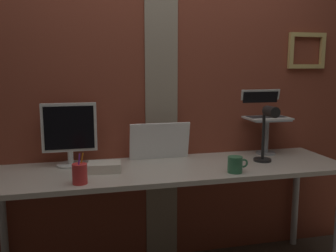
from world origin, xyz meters
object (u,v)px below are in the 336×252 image
whiteboard_panel (160,141)px  pen_cup (80,174)px  coffee_mug (235,165)px  desk_lamp (268,128)px  laptop (263,110)px  monitor (69,131)px

whiteboard_panel → pen_cup: whiteboard_panel is taller
whiteboard_panel → coffee_mug: 0.57m
desk_lamp → pen_cup: 1.23m
laptop → coffee_mug: 0.68m
whiteboard_panel → pen_cup: 0.69m
whiteboard_panel → desk_lamp: desk_lamp is taller
laptop → desk_lamp: 0.34m
pen_cup → whiteboard_panel: bearing=38.3°
desk_lamp → pen_cup: desk_lamp is taller
whiteboard_panel → desk_lamp: bearing=-22.1°
whiteboard_panel → pen_cup: size_ratio=2.40×
laptop → whiteboard_panel: (-0.79, -0.03, -0.19)m
laptop → pen_cup: (-1.34, -0.46, -0.26)m
whiteboard_panel → laptop: bearing=2.4°
pen_cup → monitor: bearing=97.8°
whiteboard_panel → desk_lamp: 0.73m
laptop → coffee_mug: (-0.42, -0.46, -0.27)m
whiteboard_panel → coffee_mug: bearing=-48.8°
laptop → whiteboard_panel: bearing=-177.6°
desk_lamp → pen_cup: (-1.21, -0.16, -0.18)m
whiteboard_panel → desk_lamp: size_ratio=1.08×
desk_lamp → coffee_mug: 0.38m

